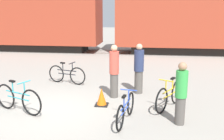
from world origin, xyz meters
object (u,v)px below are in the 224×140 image
at_px(person_in_navy, 139,69).
at_px(bicycle_blue, 126,109).
at_px(bicycle_teal, 18,99).
at_px(person_in_green, 181,93).
at_px(bicycle_black, 67,74).
at_px(freight_train, 108,11).
at_px(traffic_cone, 102,97).
at_px(bicycle_yellow, 170,95).
at_px(person_in_red, 114,71).

bearing_deg(person_in_navy, bicycle_blue, 71.36).
distance_m(bicycle_teal, person_in_green, 4.58).
relative_size(bicycle_blue, bicycle_black, 1.03).
relative_size(freight_train, bicycle_black, 34.58).
bearing_deg(bicycle_blue, freight_train, 100.65).
bearing_deg(traffic_cone, bicycle_black, 128.55).
relative_size(bicycle_teal, bicycle_black, 1.04).
bearing_deg(bicycle_yellow, bicycle_blue, -135.28).
bearing_deg(person_in_green, traffic_cone, -154.18).
xyz_separation_m(bicycle_yellow, person_in_navy, (-0.98, 1.37, 0.50)).
bearing_deg(person_in_navy, traffic_cone, 38.94).
height_order(freight_train, person_in_navy, freight_train).
bearing_deg(person_in_navy, bicycle_teal, 20.75).
height_order(bicycle_black, person_in_navy, person_in_navy).
bearing_deg(bicycle_blue, person_in_red, 105.72).
distance_m(bicycle_teal, bicycle_yellow, 4.47).
height_order(bicycle_yellow, person_in_navy, person_in_navy).
height_order(bicycle_teal, traffic_cone, bicycle_teal).
bearing_deg(traffic_cone, bicycle_yellow, 1.19).
relative_size(person_in_navy, traffic_cone, 3.24).
relative_size(bicycle_yellow, traffic_cone, 2.95).
height_order(person_in_green, traffic_cone, person_in_green).
bearing_deg(bicycle_teal, bicycle_yellow, 11.94).
relative_size(bicycle_teal, person_in_red, 0.96).
xyz_separation_m(person_in_green, traffic_cone, (-2.25, 1.11, -0.58)).
relative_size(person_in_green, traffic_cone, 3.00).
distance_m(person_in_red, person_in_green, 2.76).
relative_size(bicycle_black, person_in_red, 0.92).
distance_m(person_in_green, person_in_navy, 2.77).
bearing_deg(person_in_red, traffic_cone, -41.42).
distance_m(bicycle_black, person_in_green, 5.34).
distance_m(bicycle_teal, person_in_red, 3.15).
xyz_separation_m(bicycle_teal, person_in_navy, (3.39, 2.29, 0.49)).
bearing_deg(bicycle_black, bicycle_teal, -98.29).
bearing_deg(bicycle_blue, bicycle_teal, 174.79).
relative_size(bicycle_teal, bicycle_yellow, 1.07).
height_order(bicycle_teal, person_in_navy, person_in_navy).
bearing_deg(bicycle_blue, bicycle_black, 127.74).
distance_m(bicycle_blue, person_in_green, 1.48).
distance_m(bicycle_blue, bicycle_black, 4.39).
bearing_deg(traffic_cone, bicycle_blue, -53.92).
bearing_deg(person_in_green, person_in_navy, 166.70).
xyz_separation_m(freight_train, person_in_navy, (2.51, -9.47, -1.99)).
distance_m(bicycle_blue, person_in_navy, 2.65).
bearing_deg(person_in_red, bicycle_black, -146.99).
bearing_deg(freight_train, traffic_cone, -82.60).
bearing_deg(bicycle_yellow, person_in_navy, 125.69).
bearing_deg(traffic_cone, person_in_green, -26.15).
xyz_separation_m(bicycle_black, person_in_navy, (2.93, -0.89, 0.52)).
bearing_deg(person_in_green, person_in_red, -172.65).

